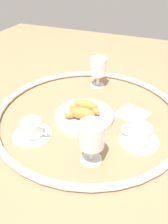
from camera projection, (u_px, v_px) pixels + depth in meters
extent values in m
plane|color=#997551|center=(89.00, 115.00, 0.91)|extent=(2.20, 2.20, 0.00)
torus|color=silver|center=(89.00, 113.00, 0.90)|extent=(0.73, 0.73, 0.02)
cylinder|color=silver|center=(84.00, 116.00, 0.89)|extent=(0.23, 0.23, 0.02)
torus|color=silver|center=(84.00, 115.00, 0.88)|extent=(0.23, 0.23, 0.01)
ellipsoid|color=#BC7A38|center=(86.00, 105.00, 0.89)|extent=(0.10, 0.05, 0.04)
ellipsoid|color=#BC7A38|center=(75.00, 106.00, 0.90)|extent=(0.05, 0.05, 0.03)
ellipsoid|color=#BC7A38|center=(95.00, 111.00, 0.87)|extent=(0.05, 0.05, 0.03)
ellipsoid|color=#BC7A38|center=(82.00, 113.00, 0.85)|extent=(0.10, 0.05, 0.04)
ellipsoid|color=#BC7A38|center=(70.00, 115.00, 0.85)|extent=(0.05, 0.05, 0.03)
ellipsoid|color=#BC7A38|center=(92.00, 119.00, 0.83)|extent=(0.05, 0.05, 0.03)
cylinder|color=silver|center=(139.00, 140.00, 0.78)|extent=(0.14, 0.14, 0.01)
cylinder|color=silver|center=(140.00, 133.00, 0.76)|extent=(0.08, 0.08, 0.05)
cylinder|color=#937A60|center=(141.00, 128.00, 0.75)|extent=(0.07, 0.07, 0.01)
torus|color=silver|center=(127.00, 129.00, 0.78)|extent=(0.04, 0.01, 0.04)
cylinder|color=silver|center=(33.00, 134.00, 0.81)|extent=(0.14, 0.14, 0.01)
cylinder|color=silver|center=(32.00, 127.00, 0.79)|extent=(0.08, 0.08, 0.05)
cylinder|color=brown|center=(31.00, 122.00, 0.78)|extent=(0.07, 0.07, 0.01)
torus|color=silver|center=(43.00, 130.00, 0.77)|extent=(0.04, 0.01, 0.04)
cylinder|color=white|center=(98.00, 85.00, 1.11)|extent=(0.07, 0.07, 0.01)
cylinder|color=white|center=(98.00, 80.00, 1.09)|extent=(0.01, 0.01, 0.05)
cylinder|color=white|center=(98.00, 66.00, 1.05)|extent=(0.08, 0.08, 0.08)
cylinder|color=yellow|center=(98.00, 69.00, 1.06)|extent=(0.07, 0.07, 0.05)
cylinder|color=white|center=(91.00, 159.00, 0.71)|extent=(0.07, 0.07, 0.01)
cylinder|color=white|center=(91.00, 152.00, 0.70)|extent=(0.01, 0.01, 0.05)
cylinder|color=white|center=(92.00, 135.00, 0.66)|extent=(0.08, 0.08, 0.08)
cylinder|color=gold|center=(92.00, 138.00, 0.66)|extent=(0.07, 0.07, 0.05)
cube|color=silver|center=(132.00, 114.00, 0.91)|extent=(0.14, 0.14, 0.01)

